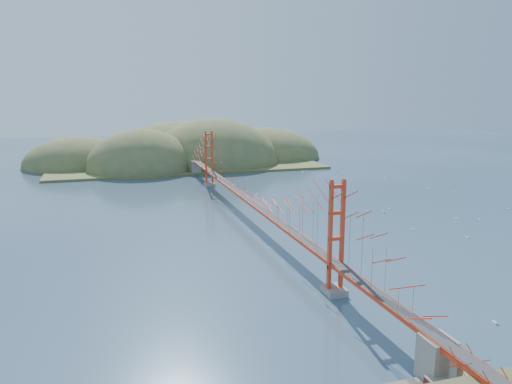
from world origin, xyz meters
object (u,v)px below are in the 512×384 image
object	(u,v)px
sailboat_2	(456,218)
bridge	(249,176)
sailboat_0	(468,237)
sailboat_1	(384,212)

from	to	relation	value
sailboat_2	bridge	bearing A→B (deg)	164.09
bridge	sailboat_2	bearing A→B (deg)	-15.91
sailboat_0	sailboat_2	xyz separation A→B (m)	(5.35, 9.01, -0.00)
bridge	sailboat_2	xyz separation A→B (m)	(31.57, -9.00, -6.87)
bridge	sailboat_1	world-z (taller)	bridge
bridge	sailboat_2	world-z (taller)	bridge
bridge	sailboat_0	size ratio (longest dim) A/B	146.90
sailboat_2	sailboat_1	bearing A→B (deg)	140.15
sailboat_1	sailboat_2	bearing A→B (deg)	-39.85
sailboat_0	sailboat_1	distance (m)	16.57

